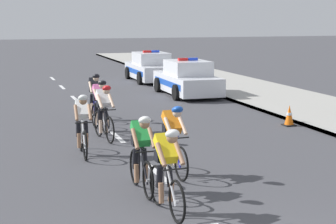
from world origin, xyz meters
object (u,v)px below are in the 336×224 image
cyclist_second (141,152)px  cyclist_third (173,139)px  cyclist_fourth (82,124)px  cyclist_seventh (95,96)px  cyclist_lead (167,169)px  cyclist_sixth (100,105)px  police_car_nearest (187,79)px  police_car_second (151,68)px  cyclist_fifth (104,111)px  traffic_cone_near (289,116)px

cyclist_second → cyclist_third: same height
cyclist_fourth → cyclist_seventh: bearing=76.2°
cyclist_lead → cyclist_sixth: size_ratio=1.00×
cyclist_third → cyclist_second: bearing=-134.0°
cyclist_second → police_car_nearest: 13.86m
police_car_second → cyclist_fourth: bearing=-111.5°
cyclist_seventh → cyclist_sixth: bearing=-96.0°
cyclist_second → cyclist_fifth: 4.91m
cyclist_second → cyclist_seventh: 8.06m
cyclist_fifth → cyclist_seventh: (0.33, 3.13, 0.00)m
cyclist_lead → traffic_cone_near: cyclist_lead is taller
cyclist_lead → cyclist_fifth: size_ratio=1.00×
police_car_second → cyclist_sixth: bearing=-112.2°
cyclist_lead → police_car_nearest: 15.06m
cyclist_seventh → traffic_cone_near: 6.18m
cyclist_second → police_car_nearest: (5.39, 12.77, -0.11)m
cyclist_second → cyclist_seventh: (0.58, 8.04, 0.00)m
cyclist_second → cyclist_sixth: 6.14m
police_car_second → traffic_cone_near: police_car_second is taller
cyclist_fourth → police_car_second: (5.98, 15.18, -0.11)m
cyclist_fifth → cyclist_seventh: 3.15m
cyclist_fifth → traffic_cone_near: size_ratio=2.68×
cyclist_fifth → cyclist_fourth: bearing=-117.2°
cyclist_sixth → cyclist_seventh: same height
police_car_nearest → police_car_second: bearing=90.0°
cyclist_second → cyclist_third: size_ratio=1.00×
cyclist_lead → police_car_second: size_ratio=0.39×
cyclist_lead → cyclist_sixth: same height
cyclist_fifth → police_car_second: police_car_second is taller
cyclist_second → cyclist_third: (0.93, 0.97, 0.00)m
cyclist_second → cyclist_seventh: same height
cyclist_seventh → traffic_cone_near: (5.50, -2.79, -0.48)m
cyclist_fifth → cyclist_sixth: (0.13, 1.22, 0.00)m
cyclist_fourth → police_car_nearest: 11.24m
cyclist_second → cyclist_fourth: 3.31m
police_car_second → traffic_cone_near: 13.21m
police_car_nearest → cyclist_fifth: bearing=-123.2°
cyclist_seventh → cyclist_fourth: bearing=-103.8°
cyclist_fourth → cyclist_fifth: bearing=62.8°
cyclist_seventh → police_car_nearest: (4.81, 4.73, -0.11)m
police_car_nearest → police_car_second: 5.67m
cyclist_lead → traffic_cone_near: (5.99, 6.58, -0.48)m
cyclist_lead → police_car_second: (5.30, 19.76, -0.11)m
police_car_second → traffic_cone_near: bearing=-87.0°
cyclist_second → cyclist_sixth: bearing=86.4°
cyclist_third → cyclist_seventh: bearing=92.8°
cyclist_second → police_car_second: (5.39, 18.43, -0.11)m
cyclist_seventh → police_car_nearest: bearing=44.5°
cyclist_third → cyclist_fourth: (-1.52, 2.29, 0.00)m
cyclist_seventh → cyclist_lead: bearing=-93.0°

